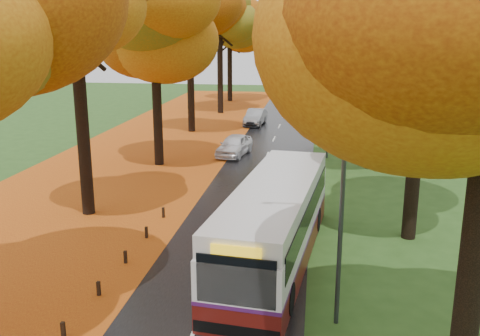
% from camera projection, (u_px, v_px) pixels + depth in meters
% --- Properties ---
extents(road, '(6.50, 90.00, 0.04)m').
position_uv_depth(road, '(260.00, 174.00, 33.29)').
color(road, black).
rests_on(road, ground).
extents(centre_line, '(0.12, 90.00, 0.01)m').
position_uv_depth(centre_line, '(260.00, 173.00, 33.28)').
color(centre_line, silver).
rests_on(centre_line, road).
extents(leaf_verge, '(12.00, 90.00, 0.02)m').
position_uv_depth(leaf_verge, '(121.00, 169.00, 34.53)').
color(leaf_verge, maroon).
rests_on(leaf_verge, ground).
extents(leaf_drift, '(0.90, 90.00, 0.01)m').
position_uv_depth(leaf_drift, '(212.00, 172.00, 33.70)').
color(leaf_drift, orange).
rests_on(leaf_drift, road).
extents(trees_left, '(9.20, 74.00, 13.88)m').
position_uv_depth(trees_left, '(152.00, 17.00, 33.86)').
color(trees_left, black).
rests_on(trees_left, ground).
extents(trees_right, '(9.30, 74.20, 13.96)m').
position_uv_depth(trees_right, '(385.00, 13.00, 31.70)').
color(trees_right, black).
rests_on(trees_right, ground).
extents(streetlamp_near, '(2.45, 0.18, 8.00)m').
position_uv_depth(streetlamp_near, '(334.00, 175.00, 15.28)').
color(streetlamp_near, '#333538').
rests_on(streetlamp_near, ground).
extents(streetlamp_mid, '(2.45, 0.18, 8.00)m').
position_uv_depth(streetlamp_mid, '(326.00, 90.00, 36.35)').
color(streetlamp_mid, '#333538').
rests_on(streetlamp_mid, ground).
extents(streetlamp_far, '(2.45, 0.18, 8.00)m').
position_uv_depth(streetlamp_far, '(323.00, 68.00, 57.43)').
color(streetlamp_far, '#333538').
rests_on(streetlamp_far, ground).
extents(bus, '(3.95, 11.87, 3.07)m').
position_uv_depth(bus, '(275.00, 221.00, 20.44)').
color(bus, '#51100C').
rests_on(bus, road).
extents(car_white, '(2.43, 4.57, 1.48)m').
position_uv_depth(car_white, '(234.00, 145.00, 37.91)').
color(car_white, white).
rests_on(car_white, road).
extents(car_silver, '(1.90, 4.48, 1.44)m').
position_uv_depth(car_silver, '(256.00, 117.00, 50.24)').
color(car_silver, gray).
rests_on(car_silver, road).
extents(car_dark, '(1.98, 4.13, 1.16)m').
position_uv_depth(car_dark, '(255.00, 119.00, 49.92)').
color(car_dark, black).
rests_on(car_dark, road).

